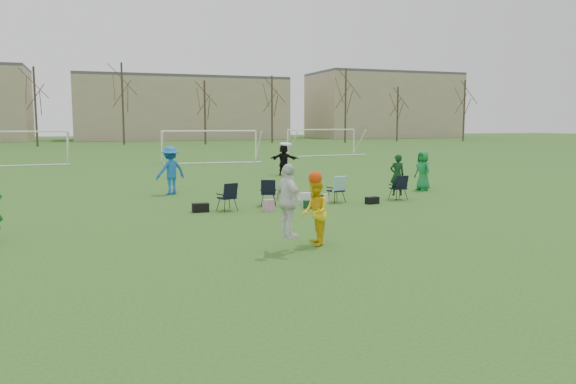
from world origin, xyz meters
name	(u,v)px	position (x,y,z in m)	size (l,w,h in m)	color
ground	(332,259)	(0.00, 0.00, 0.00)	(260.00, 260.00, 0.00)	#26571B
fielder_blue	(170,170)	(-1.71, 12.83, 1.01)	(1.31, 0.75, 2.03)	blue
fielder_green_far	(423,171)	(9.10, 10.40, 0.89)	(0.87, 0.56, 1.77)	#157837
fielder_black	(284,160)	(5.70, 19.50, 0.90)	(1.67, 0.53, 1.80)	black
center_contest	(303,206)	(-0.20, 1.29, 1.02)	(1.56, 1.44, 2.56)	white
sideline_setup	(326,189)	(3.37, 8.07, 0.54)	(8.56, 2.28, 1.78)	#0D3316
goal_left	(13,138)	(-10.00, 34.00, 1.92)	(7.39, 0.76, 2.46)	white
goal_mid	(210,137)	(4.00, 32.00, 1.92)	(7.40, 0.63, 2.46)	white
goal_right	(322,135)	(16.00, 38.00, 1.92)	(7.35, 1.14, 2.46)	white
tree_line	(125,108)	(0.24, 69.85, 5.09)	(110.28, 3.28, 11.40)	#382B21
building_row	(152,107)	(6.73, 96.00, 5.99)	(126.00, 16.00, 13.00)	tan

